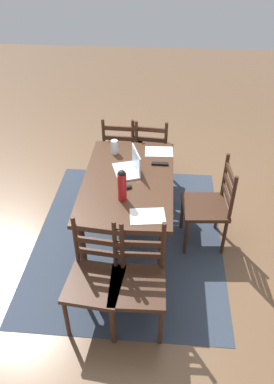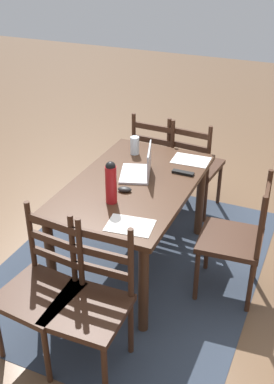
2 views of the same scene
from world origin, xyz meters
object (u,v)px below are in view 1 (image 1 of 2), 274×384
Objects in this scene: chair_far_head at (209,206)px; laptop at (130,166)px; water_bottle at (122,185)px; drinking_glass at (114,147)px; chair_left_near at (123,151)px; chair_left_far at (151,152)px; chair_right_near at (95,279)px; dining_table at (128,188)px; computer_mouse at (127,186)px; chair_right_far at (138,282)px; tv_remote at (160,164)px.

laptop reaches higher than chair_far_head.
drinking_glass is at bearing -167.60° from water_bottle.
chair_far_head is 2.54× the size of laptop.
chair_left_near is 1.00× the size of chair_left_far.
dining_table is at bearing 170.40° from chair_right_near.
chair_right_near is 1.00× the size of chair_left_far.
chair_left_near is (-0.99, -0.98, 0.00)m from chair_far_head.
laptop is 0.28m from computer_mouse.
chair_right_far and chair_left_near have the same top height.
chair_far_head is 0.65m from tv_remote.
chair_left_near reaches higher than tv_remote.
laptop reaches higher than chair_right_near.
laptop is (0.86, 0.18, 0.35)m from chair_left_near.
computer_mouse is at bearing -1.63° from laptop.
laptop reaches higher than dining_table.
drinking_glass is at bearing -179.06° from chair_right_near.
chair_far_head is 0.88m from laptop.
chair_left_far is 3.10× the size of water_bottle.
water_bottle reaches higher than drinking_glass.
chair_left_far is at bearing 90.02° from chair_left_near.
water_bottle reaches higher than chair_left_far.
dining_table is at bearing 9.92° from chair_left_near.
chair_left_near and chair_left_far have the same top height.
chair_far_head is 0.87m from computer_mouse.
chair_right_far is at bearing -1.24° from computer_mouse.
laptop reaches higher than drinking_glass.
chair_far_head is at bearing -117.90° from tv_remote.
water_bottle is (0.32, -0.02, 0.26)m from dining_table.
chair_right_near is 0.92m from computer_mouse.
chair_left_far is at bearing 169.49° from laptop.
chair_far_head is 1.39m from chair_left_near.
chair_right_far is 0.84m from water_bottle.
chair_far_head is at bearing 44.52° from chair_left_near.
chair_right_near is at bearing -8.93° from laptop.
laptop is (0.86, -0.16, 0.35)m from chair_left_far.
dining_table is 9.50× the size of drinking_glass.
chair_left_far is 6.37× the size of drinking_glass.
drinking_glass reaches higher than computer_mouse.
dining_table is 1.03m from chair_left_far.
chair_right_near is (2.00, 0.01, 0.00)m from chair_left_near.
chair_left_near is 5.59× the size of tv_remote.
chair_right_near is 9.50× the size of computer_mouse.
chair_right_far is at bearing 13.97° from drinking_glass.
chair_right_far is 2.02m from chair_left_near.
chair_far_head reaches higher than drinking_glass.
chair_right_near is at bearing -44.16° from chair_far_head.
chair_left_far is (-1.00, 0.17, -0.19)m from dining_table.
laptop is 3.74× the size of computer_mouse.
laptop is 2.51× the size of drinking_glass.
chair_right_near reaches higher than drinking_glass.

